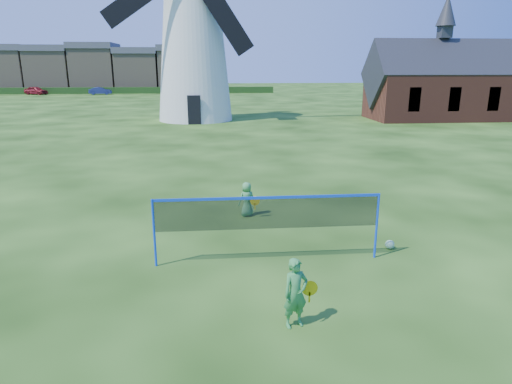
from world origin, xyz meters
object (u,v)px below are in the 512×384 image
object	(u,v)px
car_left	(36,91)
car_right	(100,91)
windmill	(193,40)
badminton_net	(268,214)
player_girl	(296,293)
play_ball	(390,244)
player_boy	(247,199)
chapel	(439,86)

from	to	relation	value
car_left	car_right	xyz separation A→B (m)	(9.83, -0.55, -0.07)
windmill	badminton_net	size ratio (longest dim) A/B	3.55
windmill	player_girl	size ratio (longest dim) A/B	14.56
badminton_net	player_girl	world-z (taller)	badminton_net
player_girl	badminton_net	bearing A→B (deg)	74.38
player_girl	play_ball	size ratio (longest dim) A/B	5.60
player_boy	play_ball	distance (m)	4.34
badminton_net	player_boy	size ratio (longest dim) A/B	4.95
player_girl	player_boy	distance (m)	5.92
chapel	play_ball	world-z (taller)	chapel
windmill	badminton_net	xyz separation A→B (m)	(2.66, -28.04, -5.11)
windmill	player_girl	bearing A→B (deg)	-84.73
windmill	car_right	distance (m)	39.57
windmill	chapel	bearing A→B (deg)	-3.26
car_left	car_right	bearing A→B (deg)	-69.59
windmill	player_boy	bearing A→B (deg)	-84.40
player_boy	car_right	world-z (taller)	car_right
windmill	chapel	world-z (taller)	windmill
play_ball	car_right	distance (m)	66.93
chapel	car_right	size ratio (longest dim) A/B	3.39
player_boy	chapel	bearing A→B (deg)	-148.98
badminton_net	car_left	distance (m)	70.37
badminton_net	car_right	distance (m)	66.44
car_right	car_left	bearing A→B (deg)	80.67
chapel	player_boy	size ratio (longest dim) A/B	11.26
car_right	windmill	bearing A→B (deg)	-161.80
windmill	car_right	xyz separation A→B (m)	(-16.13, 35.68, -5.69)
chapel	badminton_net	size ratio (longest dim) A/B	2.28
windmill	player_girl	distance (m)	31.32
play_ball	windmill	bearing A→B (deg)	101.70
chapel	play_ball	bearing A→B (deg)	-118.35
badminton_net	car_right	xyz separation A→B (m)	(-18.79, 63.73, -0.58)
player_girl	car_right	size ratio (longest dim) A/B	0.36
badminton_net	car_left	xyz separation A→B (m)	(-28.62, 64.28, -0.51)
play_ball	car_right	world-z (taller)	car_right
player_boy	car_left	xyz separation A→B (m)	(-28.39, 61.00, 0.12)
badminton_net	play_ball	distance (m)	3.25
badminton_net	player_boy	xyz separation A→B (m)	(-0.24, 3.28, -0.63)
badminton_net	windmill	bearing A→B (deg)	95.43
chapel	car_right	world-z (taller)	chapel
player_boy	car_right	xyz separation A→B (m)	(-18.55, 60.45, 0.05)
chapel	windmill	bearing A→B (deg)	176.74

